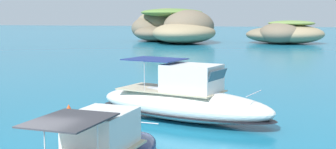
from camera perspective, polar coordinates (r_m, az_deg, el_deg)
The scene contains 4 objects.
islet_large at distance 82.77m, azimuth 0.45°, elevation 6.06°, with size 18.86×21.07×6.24m.
islet_small at distance 80.27m, azimuth 14.62°, elevation 5.06°, with size 16.56×14.42×3.98m.
motorboat_white at distance 20.24m, azimuth 2.02°, elevation -3.45°, with size 9.08×4.65×2.73m.
channel_buoy at distance 17.10m, azimuth -12.44°, elevation -7.48°, with size 0.56×0.56×1.48m.
Camera 1 is at (6.17, -8.24, 4.68)m, focal length 47.82 mm.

